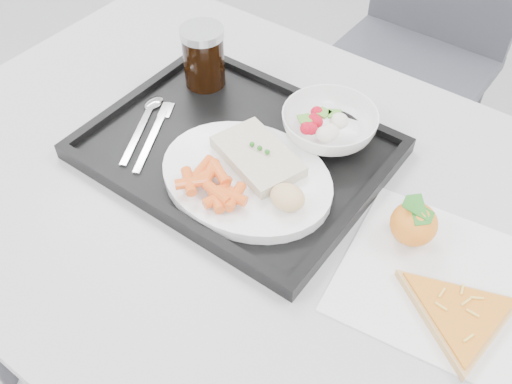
# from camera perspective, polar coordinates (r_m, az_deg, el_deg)

# --- Properties ---
(table) EXTENTS (1.20, 0.80, 0.75)m
(table) POSITION_cam_1_polar(r_m,az_deg,el_deg) (0.91, 1.01, -3.21)
(table) COLOR silver
(table) RESTS_ON ground
(chair) EXTENTS (0.42, 0.42, 0.93)m
(chair) POSITION_cam_1_polar(r_m,az_deg,el_deg) (1.67, 16.28, 15.17)
(chair) COLOR #34353C
(chair) RESTS_ON ground
(tray) EXTENTS (0.45, 0.35, 0.03)m
(tray) POSITION_cam_1_polar(r_m,az_deg,el_deg) (0.91, -1.97, 4.17)
(tray) COLOR black
(tray) RESTS_ON table
(dinner_plate) EXTENTS (0.27, 0.27, 0.02)m
(dinner_plate) POSITION_cam_1_polar(r_m,az_deg,el_deg) (0.85, -0.97, 1.44)
(dinner_plate) COLOR white
(dinner_plate) RESTS_ON tray
(fish_fillet) EXTENTS (0.16, 0.12, 0.03)m
(fish_fillet) POSITION_cam_1_polar(r_m,az_deg,el_deg) (0.85, 0.17, 3.61)
(fish_fillet) COLOR beige
(fish_fillet) RESTS_ON dinner_plate
(bread_roll) EXTENTS (0.05, 0.05, 0.03)m
(bread_roll) POSITION_cam_1_polar(r_m,az_deg,el_deg) (0.79, 3.17, -0.53)
(bread_roll) COLOR #D5BF80
(bread_roll) RESTS_ON dinner_plate
(salad_bowl) EXTENTS (0.15, 0.15, 0.05)m
(salad_bowl) POSITION_cam_1_polar(r_m,az_deg,el_deg) (0.92, 7.33, 6.66)
(salad_bowl) COLOR white
(salad_bowl) RESTS_ON tray
(cola_glass) EXTENTS (0.07, 0.07, 0.11)m
(cola_glass) POSITION_cam_1_polar(r_m,az_deg,el_deg) (1.01, -5.27, 13.44)
(cola_glass) COLOR black
(cola_glass) RESTS_ON tray
(cutlery) EXTENTS (0.12, 0.16, 0.01)m
(cutlery) POSITION_cam_1_polar(r_m,az_deg,el_deg) (0.96, -10.57, 6.81)
(cutlery) COLOR silver
(cutlery) RESTS_ON tray
(napkin) EXTENTS (0.28, 0.27, 0.00)m
(napkin) POSITION_cam_1_polar(r_m,az_deg,el_deg) (0.80, 17.87, -8.40)
(napkin) COLOR silver
(napkin) RESTS_ON table
(tangerine) EXTENTS (0.08, 0.08, 0.07)m
(tangerine) POSITION_cam_1_polar(r_m,az_deg,el_deg) (0.80, 15.50, -3.06)
(tangerine) COLOR #DF6900
(tangerine) RESTS_ON napkin
(pizza_slice) EXTENTS (0.21, 0.21, 0.02)m
(pizza_slice) POSITION_cam_1_polar(r_m,az_deg,el_deg) (0.77, 19.65, -11.49)
(pizza_slice) COLOR #E0A76C
(pizza_slice) RESTS_ON napkin
(carrot_pile) EXTENTS (0.11, 0.08, 0.02)m
(carrot_pile) POSITION_cam_1_polar(r_m,az_deg,el_deg) (0.81, -4.33, 0.67)
(carrot_pile) COLOR #EC5B1D
(carrot_pile) RESTS_ON dinner_plate
(salad_contents) EXTENTS (0.07, 0.08, 0.02)m
(salad_contents) POSITION_cam_1_polar(r_m,az_deg,el_deg) (0.90, 6.80, 6.60)
(salad_contents) COLOR #BA091C
(salad_contents) RESTS_ON salad_bowl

